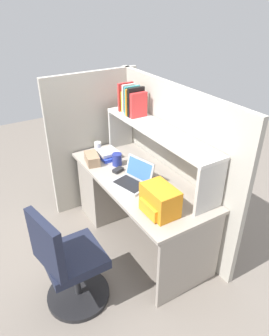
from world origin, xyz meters
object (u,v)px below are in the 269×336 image
Objects in this scene: backpack at (159,201)px; computer_mouse at (118,170)px; office_chair at (68,266)px; tissue_box at (92,159)px; laptop at (134,179)px; paper_cup at (98,146)px; snack_canister at (117,159)px.

backpack is 2.88× the size of computer_mouse.
office_chair is (-0.16, -0.73, -0.45)m from backpack.
tissue_box is 0.24× the size of office_chair.
computer_mouse is at bearing -175.82° from laptop.
backpack is 1.24m from paper_cup.
snack_canister is (-0.12, 0.06, 0.05)m from computer_mouse.
office_chair reaches higher than paper_cup.
backpack is at bearing -6.18° from laptop.
laptop is 0.27m from computer_mouse.
paper_cup is (-1.24, 0.06, -0.06)m from backpack.
snack_canister is at bearing 63.26° from tissue_box.
paper_cup is (-0.52, 0.03, 0.03)m from computer_mouse.
backpack is 0.87m from office_chair.
paper_cup reaches higher than computer_mouse.
office_chair is at bearing -102.28° from backpack.
tissue_box is (-0.55, -0.16, -0.00)m from laptop.
computer_mouse is (-0.72, 0.03, -0.09)m from backpack.
laptop is at bearing 173.82° from backpack.
tissue_box is at bearing -47.82° from office_chair.
snack_canister is (-0.84, 0.09, -0.05)m from backpack.
laptop is at bearing -1.04° from paper_cup.
paper_cup is at bearing -176.61° from snack_canister.
tissue_box is 1.12m from office_chair.
tissue_box is (-1.01, -0.11, -0.06)m from backpack.
tissue_box is at bearing -173.73° from backpack.
laptop is at bearing 28.74° from tissue_box.
snack_canister is at bearing 174.43° from laptop.
paper_cup is 1.39m from office_chair.
tissue_box is 0.26m from snack_canister.
computer_mouse is 1.01m from office_chair.
office_chair is (0.30, -0.78, -0.39)m from laptop.
tissue_box is (-0.28, -0.14, 0.03)m from computer_mouse.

